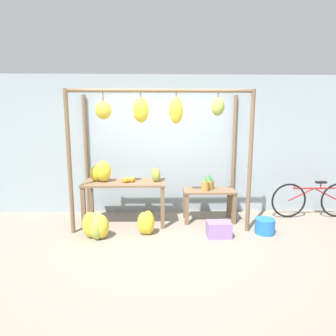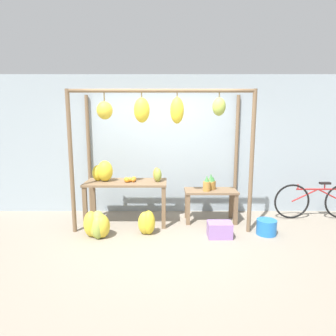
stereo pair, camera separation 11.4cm
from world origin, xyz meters
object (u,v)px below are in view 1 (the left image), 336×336
Objects in this scene: banana_pile_on_table at (101,172)px; banana_pile_ground_right at (146,223)px; parked_bicycle at (314,200)px; papaya_pile at (156,175)px; banana_pile_ground_left at (96,226)px; orange_pile at (128,180)px; blue_bucket at (265,226)px; fruit_crate_white at (219,229)px; pineapple_cluster at (208,184)px.

banana_pile_ground_right is at bearing -33.82° from banana_pile_on_table.
papaya_pile is at bearing -175.38° from parked_bicycle.
banana_pile_ground_left is 0.31× the size of parked_bicycle.
orange_pile is 0.83× the size of papaya_pile.
banana_pile_ground_left is 1.37m from papaya_pile.
blue_bucket is 0.20× the size of parked_bicycle.
banana_pile_ground_left is (-0.47, -0.62, -0.64)m from orange_pile.
orange_pile is 0.56× the size of fruit_crate_white.
pineapple_cluster reaches higher than fruit_crate_white.
papaya_pile reaches higher than orange_pile.
banana_pile_ground_left is 1.34× the size of fruit_crate_white.
pineapple_cluster is at bearing 6.22° from orange_pile.
parked_bicycle is at bearing 4.62° from papaya_pile.
papaya_pile is at bearing 73.11° from banana_pile_ground_right.
banana_pile_on_table is 2.09× the size of orange_pile.
banana_pile_ground_right is 0.91m from papaya_pile.
banana_pile_on_table is at bearing 146.18° from banana_pile_ground_right.
blue_bucket is (2.36, -0.50, -0.71)m from orange_pile.
papaya_pile is at bearing 148.18° from fruit_crate_white.
blue_bucket is at bearing 7.91° from fruit_crate_white.
pineapple_cluster is at bearing 29.66° from banana_pile_ground_right.
banana_pile_ground_right is at bearing -166.66° from parked_bicycle.
pineapple_cluster is 1.25m from blue_bucket.
banana_pile_on_table reaches higher than orange_pile.
blue_bucket is 1.26× the size of papaya_pile.
banana_pile_on_table is 0.88× the size of banana_pile_ground_left.
banana_pile_on_table is 1.27m from banana_pile_ground_right.
parked_bicycle is at bearing 13.34° from banana_pile_ground_right.
papaya_pile is (-0.99, -0.13, 0.20)m from pineapple_cluster.
banana_pile_on_table reaches higher than parked_bicycle.
banana_pile_ground_left reaches higher than banana_pile_ground_right.
banana_pile_ground_left is 1.58× the size of blue_bucket.
banana_pile_ground_left is at bearing -87.28° from banana_pile_on_table.
orange_pile is at bearing -173.78° from pineapple_cluster.
orange_pile reaches higher than fruit_crate_white.
orange_pile is 0.51m from papaya_pile.
banana_pile_on_table is 1.17× the size of fruit_crate_white.
parked_bicycle is at bearing 3.30° from pineapple_cluster.
blue_bucket is (2.82, 0.11, -0.07)m from banana_pile_ground_left.
banana_pile_on_table reaches higher than papaya_pile.
banana_pile_on_table is 2.32m from fruit_crate_white.
orange_pile is at bearing -8.43° from banana_pile_on_table.
fruit_crate_white is 1.18× the size of blue_bucket.
banana_pile_on_table is 1.00m from papaya_pile.
pineapple_cluster is at bearing 94.34° from fruit_crate_white.
papaya_pile is (0.16, 0.52, 0.72)m from banana_pile_ground_right.
pineapple_cluster is 0.98m from fruit_crate_white.
banana_pile_ground_right reaches higher than blue_bucket.
papaya_pile is (-1.05, 0.65, 0.80)m from fruit_crate_white.
fruit_crate_white is 1.49× the size of papaya_pile.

